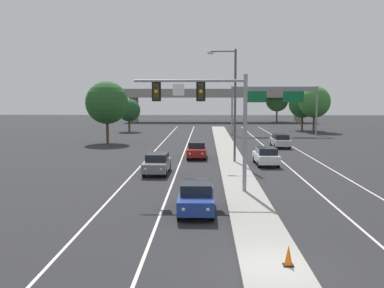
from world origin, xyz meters
The scene contains 21 objects.
ground_plane centered at (0.00, 0.00, 0.00)m, with size 260.00×260.00×0.00m, color #28282B.
median_island centered at (0.00, 18.00, 0.07)m, with size 2.40×110.00×0.15m, color #9E9B93.
lane_stripe_oncoming_center centered at (-4.70, 25.00, 0.00)m, with size 0.14×100.00×0.01m, color silver.
lane_stripe_receding_center centered at (4.70, 25.00, 0.00)m, with size 0.14×100.00×0.01m, color silver.
edge_stripe_left centered at (-8.00, 25.00, 0.00)m, with size 0.14×100.00×0.01m, color silver.
edge_stripe_right centered at (8.00, 25.00, 0.00)m, with size 0.14×100.00×0.01m, color silver.
overhead_signal_mast centered at (-2.17, 12.66, 5.32)m, with size 6.94×0.44×7.20m.
street_lamp_median centered at (0.01, 25.57, 5.79)m, with size 2.58×0.28×10.00m.
car_oncoming_blue centered at (-2.86, 7.81, 0.82)m, with size 1.82×4.47×1.58m.
car_oncoming_grey centered at (-6.16, 19.63, 0.82)m, with size 1.89×4.50×1.58m.
car_oncoming_red centered at (-3.24, 28.76, 0.82)m, with size 1.88×4.49×1.58m.
car_receding_white centered at (2.89, 24.30, 0.82)m, with size 1.92×4.51×1.58m.
car_receding_silver centered at (6.36, 38.15, 0.82)m, with size 1.92×4.51×1.58m.
traffic_cone_median_nose centered at (0.49, 0.00, 0.51)m, with size 0.36×0.36×0.74m.
highway_sign_gantry centered at (8.20, 55.59, 6.16)m, with size 13.28×0.42×7.50m.
overpass_bridge centered at (0.00, 91.40, 5.78)m, with size 42.40×6.40×7.65m.
tree_far_left_c centered at (-15.05, 43.00, 5.16)m, with size 5.46×5.46×7.90m.
tree_far_left_b centered at (-15.38, 61.93, 3.61)m, with size 3.83×3.83×5.54m.
tree_far_right_c centered at (14.44, 93.38, 5.02)m, with size 5.32×5.32×7.69m.
tree_far_right_a centered at (15.88, 62.25, 5.05)m, with size 5.34×5.34×7.73m.
tree_far_right_b centered at (14.73, 66.06, 4.61)m, with size 4.88×4.88×7.05m.
Camera 1 is at (-2.40, -15.48, 6.03)m, focal length 42.85 mm.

